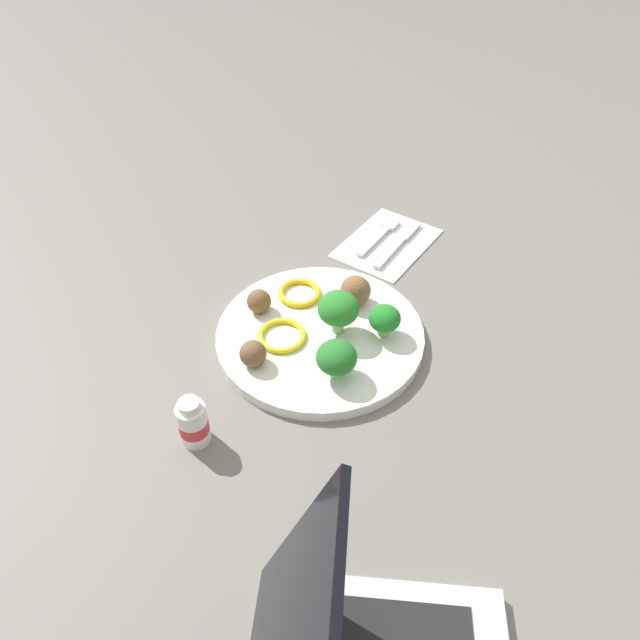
{
  "coord_description": "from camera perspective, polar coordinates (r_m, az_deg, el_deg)",
  "views": [
    {
      "loc": [
        -0.49,
        -0.31,
        0.57
      ],
      "look_at": [
        0.0,
        0.0,
        0.04
      ],
      "focal_mm": 33.32,
      "sensor_mm": 36.0,
      "label": 1
    }
  ],
  "objects": [
    {
      "name": "ground_plane",
      "position": [
        0.81,
        0.0,
        -1.87
      ],
      "size": [
        4.0,
        4.0,
        0.0
      ],
      "primitive_type": "plane",
      "color": "slate"
    },
    {
      "name": "plate",
      "position": [
        0.8,
        0.0,
        -1.46
      ],
      "size": [
        0.28,
        0.28,
        0.02
      ],
      "primitive_type": "cylinder",
      "color": "white",
      "rests_on": "ground_plane"
    },
    {
      "name": "broccoli_floret_front_left",
      "position": [
        0.78,
        6.23,
        0.11
      ],
      "size": [
        0.04,
        0.04,
        0.05
      ],
      "color": "#9BC16A",
      "rests_on": "plate"
    },
    {
      "name": "broccoli_floret_mid_right",
      "position": [
        0.77,
        1.79,
        1.07
      ],
      "size": [
        0.05,
        0.05,
        0.06
      ],
      "color": "#AAB97B",
      "rests_on": "plate"
    },
    {
      "name": "broccoli_floret_center",
      "position": [
        0.72,
        1.6,
        -3.66
      ],
      "size": [
        0.05,
        0.05,
        0.05
      ],
      "color": "#92C67F",
      "rests_on": "plate"
    },
    {
      "name": "meatball_mid_right",
      "position": [
        0.75,
        -6.46,
        -3.23
      ],
      "size": [
        0.03,
        0.03,
        0.03
      ],
      "primitive_type": "sphere",
      "color": "brown",
      "rests_on": "plate"
    },
    {
      "name": "meatball_mid_left",
      "position": [
        0.83,
        3.43,
        2.84
      ],
      "size": [
        0.04,
        0.04,
        0.04
      ],
      "primitive_type": "sphere",
      "color": "brown",
      "rests_on": "plate"
    },
    {
      "name": "meatball_front_left",
      "position": [
        0.82,
        -5.88,
        1.81
      ],
      "size": [
        0.03,
        0.03,
        0.03
      ],
      "primitive_type": "sphere",
      "color": "brown",
      "rests_on": "plate"
    },
    {
      "name": "pepper_ring_near_rim",
      "position": [
        0.85,
        -1.99,
        2.63
      ],
      "size": [
        0.06,
        0.06,
        0.01
      ],
      "primitive_type": "torus",
      "rotation": [
        0.0,
        0.0,
        4.68
      ],
      "color": "yellow",
      "rests_on": "plate"
    },
    {
      "name": "pepper_ring_back_right",
      "position": [
        0.79,
        -3.69,
        -1.5
      ],
      "size": [
        0.07,
        0.07,
        0.01
      ],
      "primitive_type": "torus",
      "rotation": [
        0.0,
        0.0,
        1.42
      ],
      "color": "yellow",
      "rests_on": "plate"
    },
    {
      "name": "napkin",
      "position": [
        0.98,
        6.46,
        7.38
      ],
      "size": [
        0.18,
        0.13,
        0.01
      ],
      "primitive_type": "cube",
      "rotation": [
        0.0,
        0.0,
        -0.04
      ],
      "color": "white",
      "rests_on": "ground_plane"
    },
    {
      "name": "fork",
      "position": [
        0.99,
        5.8,
        8.18
      ],
      "size": [
        0.12,
        0.02,
        0.01
      ],
      "color": "silver",
      "rests_on": "napkin"
    },
    {
      "name": "knife",
      "position": [
        0.98,
        7.59,
        7.46
      ],
      "size": [
        0.15,
        0.02,
        0.01
      ],
      "color": "silver",
      "rests_on": "napkin"
    },
    {
      "name": "yogurt_bottle",
      "position": [
        0.69,
        -12.08,
        -9.65
      ],
      "size": [
        0.03,
        0.03,
        0.07
      ],
      "color": "white",
      "rests_on": "ground_plane"
    }
  ]
}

